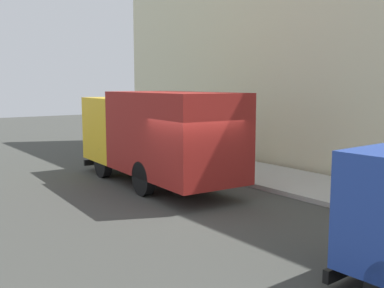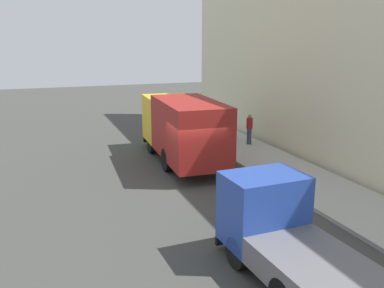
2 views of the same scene
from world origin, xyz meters
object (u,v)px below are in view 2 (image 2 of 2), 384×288
(pedestrian_standing, at_px, (249,129))
(pedestrian_walking, at_px, (218,123))
(small_flatbed_truck, at_px, (285,235))
(pedestrian_third, at_px, (232,127))
(street_sign_post, at_px, (228,125))
(large_utility_truck, at_px, (182,127))
(traffic_cone_orange, at_px, (206,134))

(pedestrian_standing, bearing_deg, pedestrian_walking, -23.10)
(pedestrian_walking, bearing_deg, small_flatbed_truck, -131.49)
(pedestrian_walking, bearing_deg, pedestrian_third, -91.08)
(pedestrian_third, bearing_deg, street_sign_post, 98.61)
(large_utility_truck, relative_size, pedestrian_walking, 4.66)
(pedestrian_standing, xyz_separation_m, street_sign_post, (-1.84, -1.00, 0.52))
(traffic_cone_orange, bearing_deg, large_utility_truck, -127.53)
(street_sign_post, bearing_deg, small_flatbed_truck, -108.31)
(traffic_cone_orange, height_order, street_sign_post, street_sign_post)
(small_flatbed_truck, bearing_deg, street_sign_post, 69.72)
(small_flatbed_truck, height_order, pedestrian_third, small_flatbed_truck)
(large_utility_truck, xyz_separation_m, street_sign_post, (2.76, 0.58, -0.24))
(small_flatbed_truck, xyz_separation_m, pedestrian_walking, (4.59, 14.47, -0.07))
(large_utility_truck, xyz_separation_m, pedestrian_third, (4.08, 2.82, -0.85))
(pedestrian_standing, height_order, street_sign_post, street_sign_post)
(pedestrian_walking, xyz_separation_m, traffic_cone_orange, (-0.85, -0.22, -0.62))
(traffic_cone_orange, bearing_deg, small_flatbed_truck, -104.71)
(large_utility_truck, bearing_deg, pedestrian_standing, 22.12)
(pedestrian_walking, distance_m, pedestrian_standing, 2.46)
(pedestrian_standing, height_order, traffic_cone_orange, pedestrian_standing)
(pedestrian_walking, distance_m, traffic_cone_orange, 1.08)
(small_flatbed_truck, relative_size, pedestrian_third, 3.25)
(pedestrian_third, relative_size, traffic_cone_orange, 2.85)
(large_utility_truck, relative_size, pedestrian_third, 5.06)
(traffic_cone_orange, bearing_deg, pedestrian_standing, -48.72)
(pedestrian_third, relative_size, street_sign_post, 0.65)
(large_utility_truck, distance_m, traffic_cone_orange, 4.79)
(large_utility_truck, relative_size, pedestrian_standing, 4.61)
(traffic_cone_orange, bearing_deg, pedestrian_third, -32.36)
(large_utility_truck, distance_m, small_flatbed_truck, 10.68)
(small_flatbed_truck, xyz_separation_m, street_sign_post, (3.70, 11.20, 0.48))
(small_flatbed_truck, xyz_separation_m, pedestrian_third, (5.03, 13.44, -0.14))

